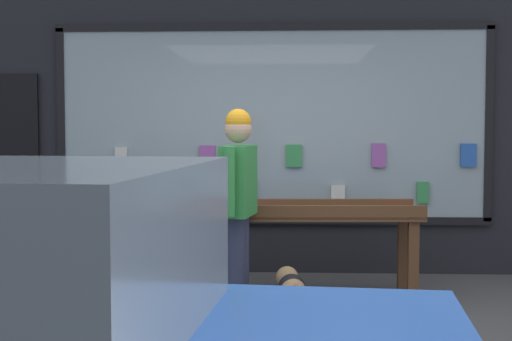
# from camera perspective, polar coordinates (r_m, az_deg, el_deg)

# --- Properties ---
(ground_plane) EXTENTS (40.00, 40.00, 0.00)m
(ground_plane) POSITION_cam_1_polar(r_m,az_deg,el_deg) (5.39, 0.08, -13.06)
(ground_plane) COLOR #474444
(shopfront_facade) EXTENTS (8.01, 0.29, 3.37)m
(shopfront_facade) POSITION_cam_1_polar(r_m,az_deg,el_deg) (7.55, 0.66, 4.49)
(shopfront_facade) COLOR black
(shopfront_facade) RESTS_ON ground_plane
(display_table_main) EXTENTS (2.83, 0.73, 0.86)m
(display_table_main) POSITION_cam_1_polar(r_m,az_deg,el_deg) (6.41, 0.57, -4.03)
(display_table_main) COLOR brown
(display_table_main) RESTS_ON ground_plane
(person_browsing) EXTENTS (0.29, 0.66, 1.69)m
(person_browsing) POSITION_cam_1_polar(r_m,az_deg,el_deg) (5.82, -1.42, -1.91)
(person_browsing) COLOR #2D334C
(person_browsing) RESTS_ON ground_plane
(small_dog) EXTENTS (0.26, 0.59, 0.41)m
(small_dog) POSITION_cam_1_polar(r_m,az_deg,el_deg) (5.64, 2.81, -9.32)
(small_dog) COLOR #99724C
(small_dog) RESTS_ON ground_plane
(sandwich_board_sign) EXTENTS (0.76, 0.90, 0.84)m
(sandwich_board_sign) POSITION_cam_1_polar(r_m,az_deg,el_deg) (7.14, -17.31, -5.54)
(sandwich_board_sign) COLOR black
(sandwich_board_sign) RESTS_ON ground_plane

